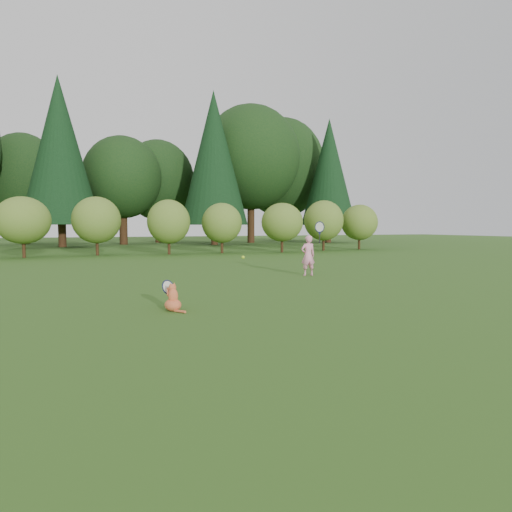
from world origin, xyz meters
name	(u,v)px	position (x,y,z in m)	size (l,w,h in m)	color
ground	(261,291)	(0.00, 0.00, 0.00)	(100.00, 100.00, 0.00)	#265317
shrub_row	(164,226)	(0.00, 13.00, 1.40)	(28.00, 3.00, 2.80)	#5C7925
woodland_backdrop	(140,139)	(0.00, 23.00, 7.50)	(48.00, 10.00, 15.00)	black
child	(308,254)	(2.34, 2.25, 0.59)	(0.63, 0.37, 1.70)	pink
cat	(173,296)	(-2.12, -1.41, 0.24)	(0.35, 0.68, 0.61)	#C14925
tennis_ball	(243,257)	(-0.25, 0.41, 0.71)	(0.07, 0.07, 0.07)	#B2EA1B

